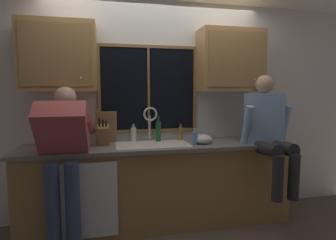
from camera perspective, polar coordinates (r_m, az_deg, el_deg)
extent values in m
cube|color=silver|center=(3.35, -2.87, 2.13)|extent=(5.32, 0.12, 2.55)
cube|color=black|center=(3.27, -4.07, 6.40)|extent=(1.10, 0.02, 0.95)
cube|color=olive|center=(3.30, -4.11, 14.99)|extent=(1.17, 0.02, 0.04)
cube|color=olive|center=(3.29, -3.98, -2.20)|extent=(1.17, 0.02, 0.04)
cube|color=olive|center=(3.23, -14.13, 6.24)|extent=(0.03, 0.02, 0.95)
cube|color=olive|center=(3.39, 5.56, 6.37)|extent=(0.03, 0.02, 0.95)
cube|color=olive|center=(3.26, -4.04, 6.40)|extent=(0.02, 0.02, 0.95)
cube|color=#A07744|center=(3.19, -1.74, -13.47)|extent=(2.92, 0.58, 0.88)
cube|color=slate|center=(3.04, -1.70, -5.40)|extent=(2.98, 0.62, 0.04)
cube|color=white|center=(2.84, -16.67, -15.80)|extent=(0.60, 0.02, 0.74)
cube|color=#B2844C|center=(3.14, -21.70, 12.14)|extent=(0.76, 0.33, 0.72)
cube|color=#9D7443|center=(2.97, -22.25, 12.49)|extent=(0.68, 0.01, 0.62)
sphere|color=#B2B2B7|center=(2.91, -17.65, 8.24)|extent=(0.02, 0.02, 0.02)
cube|color=#B2844C|center=(3.41, 12.81, 11.89)|extent=(0.76, 0.33, 0.72)
cube|color=#9D7443|center=(3.26, 14.10, 12.15)|extent=(0.68, 0.01, 0.62)
sphere|color=#B2B2B7|center=(3.34, 17.60, 7.92)|extent=(0.02, 0.02, 0.02)
cube|color=white|center=(3.04, -3.20, -5.24)|extent=(0.80, 0.46, 0.02)
cube|color=beige|center=(3.03, -6.95, -7.22)|extent=(0.36, 0.42, 0.20)
cube|color=beige|center=(3.10, 0.50, -6.91)|extent=(0.36, 0.42, 0.20)
cube|color=white|center=(3.06, -3.19, -7.08)|extent=(0.04, 0.42, 0.20)
cylinder|color=silver|center=(3.23, -3.83, -1.70)|extent=(0.03, 0.03, 0.30)
torus|color=silver|center=(3.15, -3.69, 1.22)|extent=(0.16, 0.02, 0.16)
cylinder|color=silver|center=(3.25, -2.42, -3.41)|extent=(0.03, 0.03, 0.09)
cylinder|color=#384260|center=(2.75, -22.77, -17.23)|extent=(0.13, 0.13, 0.88)
cylinder|color=#384260|center=(2.72, -19.08, -17.31)|extent=(0.13, 0.13, 0.88)
cube|color=#B24C4C|center=(2.71, -20.95, -2.55)|extent=(0.44, 0.51, 0.60)
sphere|color=tan|center=(2.90, -20.52, 4.45)|extent=(0.21, 0.21, 0.21)
cylinder|color=#B24C4C|center=(2.92, -24.73, -1.12)|extent=(0.09, 0.52, 0.26)
cylinder|color=#B24C4C|center=(2.85, -16.08, -0.95)|extent=(0.09, 0.52, 0.26)
cylinder|color=#262628|center=(3.08, 19.70, -5.63)|extent=(0.14, 0.43, 0.16)
cylinder|color=#262628|center=(3.18, 22.47, -5.38)|extent=(0.14, 0.43, 0.16)
cylinder|color=#262628|center=(2.96, 21.80, -11.15)|extent=(0.11, 0.11, 0.46)
cylinder|color=#262628|center=(3.06, 24.65, -10.70)|extent=(0.11, 0.11, 0.46)
cube|color=#8CB2DB|center=(3.27, 19.21, 0.37)|extent=(0.44, 0.29, 0.56)
sphere|color=tan|center=(3.25, 19.44, 7.04)|extent=(0.20, 0.20, 0.20)
cylinder|color=#8CB2DB|center=(3.12, 16.02, -1.26)|extent=(0.08, 0.20, 0.47)
cylinder|color=#8CB2DB|center=(3.36, 22.95, -1.00)|extent=(0.08, 0.20, 0.47)
cube|color=olive|center=(3.04, -13.31, -3.17)|extent=(0.12, 0.18, 0.25)
cylinder|color=black|center=(2.97, -14.07, -0.46)|extent=(0.02, 0.05, 0.09)
cylinder|color=black|center=(2.97, -13.39, -0.58)|extent=(0.02, 0.04, 0.08)
cylinder|color=black|center=(2.97, -12.72, -0.69)|extent=(0.02, 0.04, 0.06)
cube|color=#997047|center=(3.18, -12.66, -1.45)|extent=(0.23, 0.09, 0.36)
ellipsoid|color=silver|center=(3.10, 7.17, -3.94)|extent=(0.22, 0.22, 0.11)
cylinder|color=#668CCC|center=(3.02, 5.56, -3.84)|extent=(0.06, 0.06, 0.13)
cylinder|color=silver|center=(3.01, 5.58, -2.22)|extent=(0.02, 0.02, 0.04)
cylinder|color=silver|center=(2.99, 5.69, -1.77)|extent=(0.01, 0.04, 0.01)
cylinder|color=#1E592D|center=(3.19, -2.01, -2.42)|extent=(0.06, 0.06, 0.23)
cylinder|color=#184724|center=(3.17, -2.02, 0.13)|extent=(0.03, 0.03, 0.06)
cylinder|color=black|center=(3.17, -2.02, 0.75)|extent=(0.03, 0.03, 0.01)
cylinder|color=olive|center=(3.29, 2.62, -2.85)|extent=(0.05, 0.05, 0.15)
cylinder|color=brown|center=(3.27, 2.63, -1.20)|extent=(0.02, 0.02, 0.04)
cylinder|color=black|center=(3.27, 2.63, -0.77)|extent=(0.03, 0.03, 0.01)
cylinder|color=silver|center=(3.22, -7.17, -3.01)|extent=(0.07, 0.07, 0.16)
cylinder|color=#B3AFA7|center=(3.21, -7.20, -1.25)|extent=(0.03, 0.03, 0.04)
cylinder|color=black|center=(3.20, -7.20, -0.79)|extent=(0.03, 0.03, 0.01)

